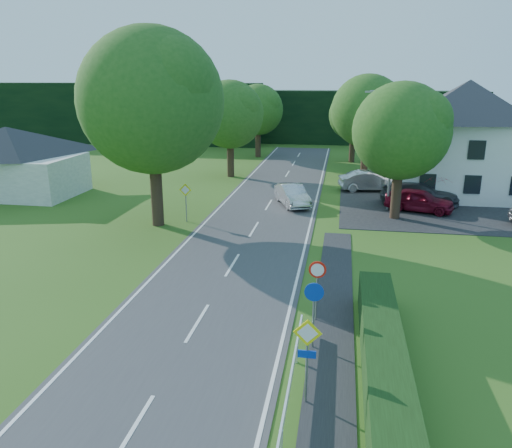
% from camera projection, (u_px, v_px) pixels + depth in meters
% --- Properties ---
extents(road, '(7.00, 80.00, 0.04)m').
position_uv_depth(road, '(241.00, 251.00, 26.02)').
color(road, '#3D3C3F').
rests_on(road, ground).
extents(parking_pad, '(14.00, 16.00, 0.04)m').
position_uv_depth(parking_pad, '(437.00, 202.00, 36.34)').
color(parking_pad, black).
rests_on(parking_pad, ground).
extents(line_edge_left, '(0.12, 80.00, 0.01)m').
position_uv_depth(line_edge_left, '(181.00, 248.00, 26.55)').
color(line_edge_left, white).
rests_on(line_edge_left, road).
extents(line_edge_right, '(0.12, 80.00, 0.01)m').
position_uv_depth(line_edge_right, '(303.00, 255.00, 25.49)').
color(line_edge_right, white).
rests_on(line_edge_right, road).
extents(line_centre, '(0.12, 80.00, 0.01)m').
position_uv_depth(line_centre, '(241.00, 251.00, 26.02)').
color(line_centre, white).
rests_on(line_centre, road).
extents(tree_main, '(9.40, 9.40, 11.64)m').
position_uv_depth(tree_main, '(153.00, 129.00, 29.14)').
color(tree_main, '#245319').
rests_on(tree_main, ground).
extents(tree_left_far, '(7.00, 7.00, 8.58)m').
position_uv_depth(tree_left_far, '(230.00, 129.00, 44.53)').
color(tree_left_far, '#245319').
rests_on(tree_left_far, ground).
extents(tree_right_far, '(7.40, 7.40, 9.09)m').
position_uv_depth(tree_right_far, '(366.00, 126.00, 44.38)').
color(tree_right_far, '#245319').
rests_on(tree_right_far, ground).
extents(tree_left_back, '(6.60, 6.60, 8.07)m').
position_uv_depth(tree_left_back, '(258.00, 121.00, 55.86)').
color(tree_left_back, '#245319').
rests_on(tree_left_back, ground).
extents(tree_right_back, '(6.20, 6.20, 7.56)m').
position_uv_depth(tree_right_back, '(353.00, 126.00, 52.32)').
color(tree_right_back, '#245319').
rests_on(tree_right_back, ground).
extents(tree_right_mid, '(7.00, 7.00, 8.58)m').
position_uv_depth(tree_right_mid, '(400.00, 152.00, 30.98)').
color(tree_right_mid, '#245319').
rests_on(tree_right_mid, ground).
extents(treeline_left, '(44.00, 6.00, 8.00)m').
position_uv_depth(treeline_left, '(103.00, 113.00, 69.17)').
color(treeline_left, black).
rests_on(treeline_left, ground).
extents(treeline_right, '(30.00, 5.00, 7.00)m').
position_uv_depth(treeline_right, '(367.00, 118.00, 67.20)').
color(treeline_right, black).
rests_on(treeline_right, ground).
extents(bungalow_left, '(11.00, 6.50, 5.20)m').
position_uv_depth(bungalow_left, '(10.00, 160.00, 37.99)').
color(bungalow_left, '#B2B2AE').
rests_on(bungalow_left, ground).
extents(house_white, '(10.60, 8.40, 8.60)m').
position_uv_depth(house_white, '(464.00, 137.00, 37.61)').
color(house_white, white).
rests_on(house_white, ground).
extents(streetlight, '(2.03, 0.18, 8.00)m').
position_uv_depth(streetlight, '(390.00, 145.00, 32.89)').
color(streetlight, gray).
rests_on(streetlight, ground).
extents(sign_priority_right, '(0.78, 0.09, 2.59)m').
position_uv_depth(sign_priority_right, '(307.00, 346.00, 13.46)').
color(sign_priority_right, gray).
rests_on(sign_priority_right, ground).
extents(sign_roundabout, '(0.64, 0.08, 2.37)m').
position_uv_depth(sign_roundabout, '(314.00, 303.00, 16.33)').
color(sign_roundabout, gray).
rests_on(sign_roundabout, ground).
extents(sign_speed_limit, '(0.64, 0.11, 2.37)m').
position_uv_depth(sign_speed_limit, '(317.00, 277.00, 18.19)').
color(sign_speed_limit, gray).
rests_on(sign_speed_limit, ground).
extents(sign_priority_left, '(0.78, 0.09, 2.44)m').
position_uv_depth(sign_priority_left, '(186.00, 195.00, 30.99)').
color(sign_priority_left, gray).
rests_on(sign_priority_left, ground).
extents(moving_car, '(3.11, 4.67, 1.45)m').
position_uv_depth(moving_car, '(292.00, 195.00, 35.15)').
color(moving_car, '#BBBABF').
rests_on(moving_car, road).
extents(motorcycle, '(0.75, 2.01, 1.05)m').
position_uv_depth(motorcycle, '(295.00, 196.00, 35.82)').
color(motorcycle, black).
rests_on(motorcycle, road).
extents(parked_car_red, '(4.81, 3.08, 1.52)m').
position_uv_depth(parked_car_red, '(419.00, 200.00, 33.55)').
color(parked_car_red, maroon).
rests_on(parked_car_red, parking_pad).
extents(parked_car_silver_a, '(4.98, 2.53, 1.57)m').
position_uv_depth(parked_car_silver_a, '(369.00, 181.00, 39.69)').
color(parked_car_silver_a, '#B6B5BA').
rests_on(parked_car_silver_a, parking_pad).
extents(parked_car_grey, '(5.54, 2.51, 1.58)m').
position_uv_depth(parked_car_grey, '(419.00, 193.00, 35.41)').
color(parked_car_grey, '#45454A').
rests_on(parked_car_grey, parking_pad).
extents(parasol, '(2.65, 2.69, 2.13)m').
position_uv_depth(parasol, '(435.00, 190.00, 35.26)').
color(parasol, red).
rests_on(parasol, parking_pad).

